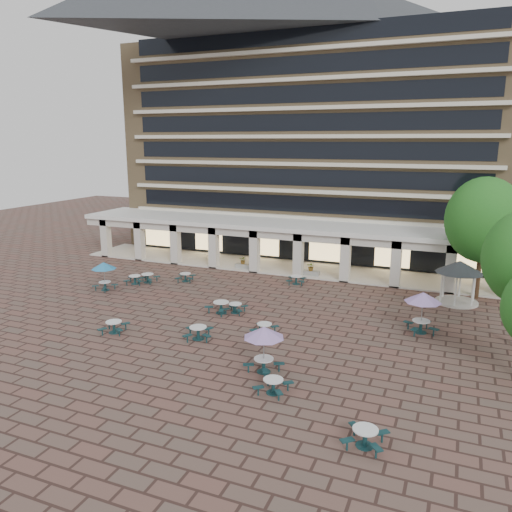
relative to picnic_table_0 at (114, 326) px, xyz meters
The scene contains 21 objects.
ground 6.73m from the picnic_table_0, 47.26° to the left, with size 120.00×120.00×0.00m, color brown.
apartment_building 33.05m from the picnic_table_0, 81.47° to the left, with size 40.00×15.50×25.20m.
retail_arcade 20.41m from the picnic_table_0, 76.99° to the left, with size 42.00×6.60×4.40m.
picnic_table_0 is the anchor object (origin of this frame).
picnic_table_1 5.56m from the picnic_table_0, 11.72° to the left, with size 2.16×2.16×0.80m.
picnic_table_2 12.55m from the picnic_table_0, 15.87° to the right, with size 1.74×1.74×0.74m.
picnic_table_3 18.01m from the picnic_table_0, 19.69° to the right, with size 1.81×1.81×0.78m.
picnic_table_4 9.93m from the picnic_table_0, 132.09° to the left, with size 2.01×2.01×2.33m.
picnic_table_5 7.52m from the picnic_table_0, 51.99° to the left, with size 2.23×2.23×0.84m.
picnic_table_6 11.05m from the picnic_table_0, ahead, with size 2.17×2.17×2.51m.
picnic_table_7 9.55m from the picnic_table_0, 20.94° to the left, with size 1.62×1.62×0.71m.
picnic_table_8 11.14m from the picnic_table_0, 119.17° to the left, with size 1.97×1.97×0.74m.
picnic_table_9 12.23m from the picnic_table_0, 98.80° to the left, with size 1.88×1.88×0.71m.
picnic_table_10 8.42m from the picnic_table_0, 48.85° to the left, with size 1.60×1.60×0.69m.
picnic_table_11 19.55m from the picnic_table_0, 22.47° to the left, with size 2.30×2.30×2.65m.
picnic_table_12 11.52m from the picnic_table_0, 113.99° to the left, with size 1.77×1.77×0.77m.
picnic_table_13 16.61m from the picnic_table_0, 64.02° to the left, with size 1.79×1.79×0.72m.
gazebo 24.90m from the picnic_table_0, 36.39° to the left, with size 3.46×3.46×3.22m.
tree_east_c 27.62m from the picnic_table_0, 37.80° to the left, with size 5.61×5.61×9.35m.
planter_left 17.87m from the picnic_table_0, 86.58° to the left, with size 1.50×0.70×1.28m.
planter_right 19.44m from the picnic_table_0, 66.55° to the left, with size 1.50×0.73×1.33m.
Camera 1 is at (15.14, -28.99, 11.90)m, focal length 35.00 mm.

